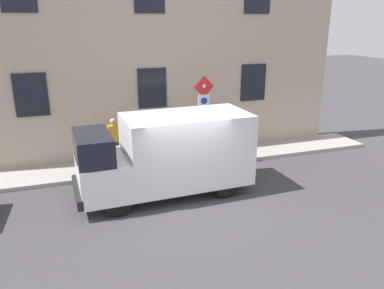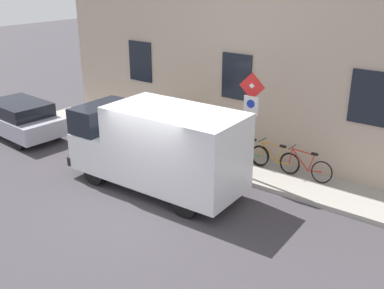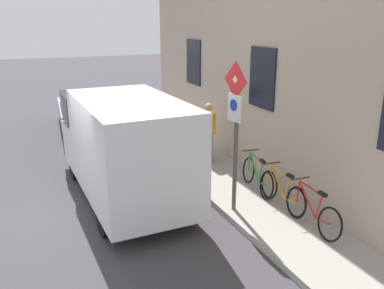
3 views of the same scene
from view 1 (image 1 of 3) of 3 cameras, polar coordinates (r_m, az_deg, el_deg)
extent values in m
plane|color=#403B41|center=(11.61, -0.70, -8.50)|extent=(80.00, 80.00, 0.00)
cube|color=#A19B92|center=(14.53, -4.82, -2.62)|extent=(1.82, 17.51, 0.14)
cube|color=#BAA492|center=(14.85, -6.49, 14.47)|extent=(0.70, 15.51, 8.57)
cube|color=black|center=(16.15, 9.13, 9.14)|extent=(0.06, 1.10, 1.50)
cube|color=black|center=(14.67, -5.96, 8.38)|extent=(0.06, 1.10, 1.50)
cube|color=black|center=(14.35, -22.90, 6.84)|extent=(0.06, 1.10, 1.50)
cylinder|color=#474C47|center=(13.86, 1.65, 3.38)|extent=(0.09, 0.09, 3.07)
pyramid|color=silver|center=(13.52, 1.85, 8.57)|extent=(0.09, 0.50, 0.50)
pyramid|color=red|center=(13.53, 1.84, 8.57)|extent=(0.07, 0.56, 0.56)
cube|color=white|center=(13.64, 1.79, 6.30)|extent=(0.08, 0.44, 0.56)
cylinder|color=#1933B2|center=(13.61, 1.83, 6.53)|extent=(0.03, 0.24, 0.24)
cube|color=white|center=(11.80, -0.80, -0.62)|extent=(2.13, 3.87, 2.18)
cube|color=white|center=(11.42, -13.17, -4.65)|extent=(2.05, 1.47, 1.10)
cube|color=black|center=(11.09, -14.57, -0.49)|extent=(1.95, 1.05, 0.84)
cube|color=black|center=(11.51, -16.75, -6.79)|extent=(2.00, 0.23, 0.28)
cylinder|color=black|center=(10.86, -11.06, -8.61)|extent=(0.25, 0.77, 0.76)
cylinder|color=black|center=(12.45, -12.52, -5.13)|extent=(0.25, 0.77, 0.76)
cylinder|color=black|center=(11.78, 5.14, -6.13)|extent=(0.25, 0.77, 0.76)
cylinder|color=black|center=(13.25, 1.84, -3.22)|extent=(0.25, 0.77, 0.76)
torus|color=black|center=(15.41, 3.15, 0.22)|extent=(0.18, 0.67, 0.66)
torus|color=black|center=(15.79, 6.74, 0.55)|extent=(0.18, 0.67, 0.66)
cylinder|color=red|center=(15.47, 4.34, 1.05)|extent=(0.06, 0.60, 0.60)
cylinder|color=red|center=(15.42, 4.62, 2.05)|extent=(0.06, 0.73, 0.07)
cylinder|color=red|center=(15.60, 5.58, 1.11)|extent=(0.04, 0.19, 0.55)
cylinder|color=red|center=(15.72, 6.02, 0.34)|extent=(0.05, 0.43, 0.12)
cylinder|color=red|center=(15.35, 3.25, 1.10)|extent=(0.04, 0.09, 0.50)
cube|color=black|center=(15.54, 5.87, 2.23)|extent=(0.09, 0.20, 0.06)
cylinder|color=#262626|center=(15.27, 3.36, 2.18)|extent=(0.46, 0.05, 0.03)
torus|color=black|center=(15.08, -0.43, -0.17)|extent=(0.13, 0.66, 0.66)
torus|color=black|center=(15.40, 3.31, 0.19)|extent=(0.13, 0.66, 0.66)
cylinder|color=orange|center=(15.11, 0.79, 0.69)|extent=(0.05, 0.60, 0.60)
cylinder|color=orange|center=(15.05, 1.07, 1.70)|extent=(0.06, 0.73, 0.07)
cylinder|color=orange|center=(15.22, 2.09, 0.75)|extent=(0.04, 0.19, 0.55)
cylinder|color=orange|center=(15.34, 2.56, -0.03)|extent=(0.05, 0.43, 0.12)
cylinder|color=orange|center=(15.01, -0.35, 0.74)|extent=(0.04, 0.09, 0.50)
cube|color=black|center=(15.16, 2.37, 1.90)|extent=(0.09, 0.20, 0.06)
cylinder|color=#262626|center=(14.93, -0.26, 1.83)|extent=(0.46, 0.04, 0.03)
torus|color=black|center=(14.86, -4.21, -0.50)|extent=(0.22, 0.67, 0.66)
torus|color=black|center=(15.01, -0.23, -0.26)|extent=(0.22, 0.67, 0.66)
cylinder|color=#268F3B|center=(14.83, -2.93, 0.33)|extent=(0.12, 0.60, 0.60)
cylinder|color=#268F3B|center=(14.76, -2.66, 1.36)|extent=(0.14, 0.72, 0.07)
cylinder|color=#268F3B|center=(14.89, -1.55, 0.35)|extent=(0.06, 0.19, 0.55)
cylinder|color=#268F3B|center=(14.98, -1.03, -0.46)|extent=(0.09, 0.43, 0.12)
cylinder|color=#268F3B|center=(14.78, -4.14, 0.41)|extent=(0.05, 0.09, 0.50)
cube|color=black|center=(14.81, -1.28, 1.52)|extent=(0.11, 0.21, 0.06)
cylinder|color=#262626|center=(14.70, -4.06, 1.52)|extent=(0.46, 0.09, 0.03)
cylinder|color=#262B47|center=(14.30, -11.09, -1.16)|extent=(0.16, 0.16, 0.85)
cylinder|color=#262B47|center=(14.27, -11.80, -1.24)|extent=(0.16, 0.16, 0.85)
cube|color=gold|center=(14.06, -11.63, 1.63)|extent=(0.28, 0.41, 0.62)
sphere|color=tan|center=(13.94, -11.75, 3.40)|extent=(0.22, 0.22, 0.22)
camera|label=2|loc=(10.98, 64.89, 12.57)|focal=42.38mm
camera|label=3|loc=(14.59, 36.11, 10.57)|focal=38.09mm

